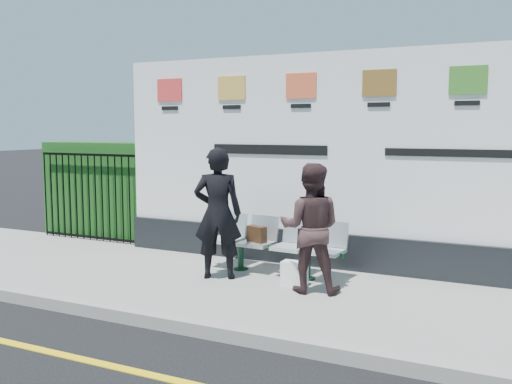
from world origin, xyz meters
TOP-DOWN VIEW (x-y plane):
  - pavement at (0.00, 2.50)m, footprint 14.00×3.00m
  - kerb at (0.00, 1.00)m, footprint 14.00×0.18m
  - billboard at (0.50, 3.85)m, footprint 8.00×0.30m
  - hedge at (-4.58, 4.30)m, footprint 2.35×0.70m
  - railing at (-4.58, 3.85)m, footprint 2.05×0.06m
  - bench at (-0.72, 3.09)m, footprint 1.98×0.65m
  - woman_left at (-1.29, 2.61)m, footprint 0.74×0.62m
  - woman_right at (0.01, 2.56)m, footprint 0.87×0.75m
  - handbag_brown at (-0.97, 3.11)m, footprint 0.30×0.21m
  - carrier_bag_white at (-0.25, 2.70)m, footprint 0.31×0.18m

SIDE VIEW (x-z plane):
  - pavement at x=0.00m, z-range 0.00..0.12m
  - kerb at x=0.00m, z-range 0.00..0.14m
  - carrier_bag_white at x=-0.25m, z-range 0.12..0.43m
  - bench at x=-0.72m, z-range 0.12..0.54m
  - handbag_brown at x=-0.97m, z-range 0.54..0.76m
  - railing at x=-4.58m, z-range 0.12..1.66m
  - woman_right at x=0.01m, z-range 0.12..1.67m
  - hedge at x=-4.58m, z-range 0.12..1.82m
  - woman_left at x=-1.29m, z-range 0.12..1.84m
  - billboard at x=0.50m, z-range -0.08..2.92m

